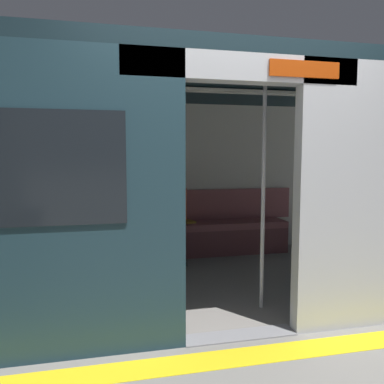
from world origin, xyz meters
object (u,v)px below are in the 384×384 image
(train_car, at_px, (196,146))
(bench_seat, at_px, (180,232))
(grab_pole_far, at_px, (263,194))
(person_seated, at_px, (168,209))
(book, at_px, (188,222))
(grab_pole_door, at_px, (180,197))
(handbag, at_px, (142,219))

(train_car, relative_size, bench_seat, 2.06)
(bench_seat, xyz_separation_m, grab_pole_far, (-0.39, 1.92, 0.71))
(bench_seat, distance_m, grab_pole_far, 2.08)
(bench_seat, xyz_separation_m, person_seated, (0.18, 0.05, 0.33))
(book, distance_m, grab_pole_door, 2.21)
(person_seated, bearing_deg, grab_pole_far, 106.97)
(train_car, height_order, grab_pole_far, train_car)
(train_car, height_order, handbag, train_car)
(grab_pole_far, bearing_deg, book, -82.56)
(bench_seat, height_order, grab_pole_far, grab_pole_far)
(bench_seat, relative_size, grab_pole_far, 1.46)
(person_seated, xyz_separation_m, book, (-0.31, -0.14, -0.21))
(bench_seat, height_order, person_seated, person_seated)
(person_seated, bearing_deg, train_car, 96.91)
(person_seated, distance_m, book, 0.40)
(train_car, relative_size, handbag, 24.62)
(handbag, bearing_deg, grab_pole_far, 115.25)
(person_seated, bearing_deg, bench_seat, -164.01)
(person_seated, height_order, grab_pole_far, grab_pole_far)
(book, xyz_separation_m, grab_pole_door, (0.51, 2.07, 0.59))
(train_car, relative_size, grab_pole_door, 3.01)
(train_car, height_order, bench_seat, train_car)
(book, relative_size, grab_pole_far, 0.10)
(handbag, bearing_deg, train_car, 112.51)
(person_seated, relative_size, handbag, 4.56)
(grab_pole_far, bearing_deg, handbag, -64.75)
(person_seated, distance_m, grab_pole_far, 1.99)
(grab_pole_door, bearing_deg, grab_pole_far, -175.85)
(grab_pole_far, bearing_deg, grab_pole_door, 4.15)
(train_car, height_order, grab_pole_door, train_car)
(bench_seat, relative_size, handbag, 11.94)
(train_car, distance_m, grab_pole_door, 1.02)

